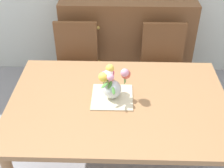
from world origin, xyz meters
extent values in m
plane|color=#939399|center=(0.00, 0.00, 0.00)|extent=(12.00, 12.00, 0.00)
cube|color=#9E7047|center=(0.00, 0.00, 0.73)|extent=(1.56, 1.04, 0.04)
cylinder|color=#9E7047|center=(-0.70, 0.44, 0.35)|extent=(0.07, 0.07, 0.71)
cylinder|color=#9E7047|center=(0.70, 0.44, 0.35)|extent=(0.07, 0.07, 0.71)
cube|color=brown|center=(-0.43, 0.78, 0.46)|extent=(0.42, 0.42, 0.04)
cylinder|color=brown|center=(-0.25, 0.60, 0.22)|extent=(0.04, 0.04, 0.44)
cylinder|color=brown|center=(-0.61, 0.60, 0.22)|extent=(0.04, 0.04, 0.44)
cylinder|color=brown|center=(-0.25, 0.96, 0.22)|extent=(0.04, 0.04, 0.44)
cylinder|color=brown|center=(-0.61, 0.96, 0.22)|extent=(0.04, 0.04, 0.44)
cube|color=brown|center=(-0.43, 0.97, 0.69)|extent=(0.42, 0.04, 0.42)
cube|color=brown|center=(0.43, 0.78, 0.46)|extent=(0.42, 0.42, 0.04)
cylinder|color=brown|center=(0.61, 0.60, 0.22)|extent=(0.04, 0.04, 0.44)
cylinder|color=brown|center=(0.25, 0.60, 0.22)|extent=(0.04, 0.04, 0.44)
cylinder|color=brown|center=(0.61, 0.96, 0.22)|extent=(0.04, 0.04, 0.44)
cylinder|color=brown|center=(0.25, 0.96, 0.22)|extent=(0.04, 0.04, 0.44)
cube|color=brown|center=(0.43, 0.97, 0.69)|extent=(0.42, 0.04, 0.42)
cube|color=brown|center=(0.08, 1.33, 0.50)|extent=(1.40, 0.44, 1.00)
sphere|color=#B7933D|center=(-0.22, 1.10, 0.78)|extent=(0.04, 0.04, 0.04)
sphere|color=#B7933D|center=(0.38, 1.10, 0.78)|extent=(0.04, 0.04, 0.04)
sphere|color=#B7933D|center=(-0.22, 1.10, 0.38)|extent=(0.04, 0.04, 0.04)
sphere|color=#B7933D|center=(0.38, 1.10, 0.38)|extent=(0.04, 0.04, 0.04)
cube|color=beige|center=(-0.05, 0.04, 0.75)|extent=(0.29, 0.29, 0.01)
sphere|color=silver|center=(-0.05, 0.04, 0.82)|extent=(0.13, 0.13, 0.13)
sphere|color=white|center=(-0.07, 0.06, 0.94)|extent=(0.06, 0.06, 0.06)
cylinder|color=#478438|center=(-0.07, 0.06, 0.90)|extent=(0.01, 0.01, 0.08)
sphere|color=#E55B4C|center=(0.05, 0.06, 0.94)|extent=(0.07, 0.07, 0.07)
cylinder|color=#478438|center=(0.05, 0.06, 0.90)|extent=(0.01, 0.01, 0.07)
sphere|color=#EFD14C|center=(-0.06, 0.07, 0.97)|extent=(0.06, 0.06, 0.06)
cylinder|color=#478438|center=(-0.06, 0.07, 0.92)|extent=(0.01, 0.01, 0.11)
sphere|color=#EA9EBC|center=(0.04, 0.04, 0.96)|extent=(0.06, 0.06, 0.06)
cylinder|color=#478438|center=(0.04, 0.04, 0.91)|extent=(0.01, 0.01, 0.10)
sphere|color=#EA9EBC|center=(-0.06, 0.00, 0.95)|extent=(0.05, 0.05, 0.05)
cylinder|color=#478438|center=(-0.06, 0.00, 0.91)|extent=(0.01, 0.01, 0.08)
sphere|color=#EA9EBC|center=(-0.10, 0.05, 0.92)|extent=(0.05, 0.05, 0.05)
cylinder|color=#478438|center=(-0.10, 0.05, 0.89)|extent=(0.01, 0.01, 0.05)
sphere|color=#E55B4C|center=(-0.06, 0.06, 0.90)|extent=(0.05, 0.05, 0.05)
cylinder|color=#478438|center=(-0.06, 0.06, 0.88)|extent=(0.01, 0.01, 0.03)
sphere|color=#B266C6|center=(-0.10, 0.06, 0.93)|extent=(0.05, 0.05, 0.05)
cylinder|color=#478438|center=(-0.10, 0.06, 0.90)|extent=(0.01, 0.01, 0.06)
sphere|color=#D12D66|center=(-0.07, 0.11, 0.91)|extent=(0.07, 0.07, 0.07)
cylinder|color=#478438|center=(-0.07, 0.11, 0.89)|extent=(0.01, 0.01, 0.04)
sphere|color=#EFD14C|center=(-0.11, 0.04, 0.92)|extent=(0.07, 0.07, 0.07)
cylinder|color=#478438|center=(-0.11, 0.04, 0.89)|extent=(0.01, 0.01, 0.06)
ellipsoid|color=#478438|center=(-0.04, -0.05, 0.88)|extent=(0.03, 0.07, 0.02)
ellipsoid|color=#478438|center=(-0.10, -0.02, 0.90)|extent=(0.06, 0.07, 0.02)
ellipsoid|color=#478438|center=(-0.09, 0.08, 0.88)|extent=(0.07, 0.06, 0.02)
ellipsoid|color=#478438|center=(-0.06, 0.00, 0.88)|extent=(0.05, 0.07, 0.03)
camera|label=1|loc=(0.00, -1.63, 2.10)|focal=47.74mm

